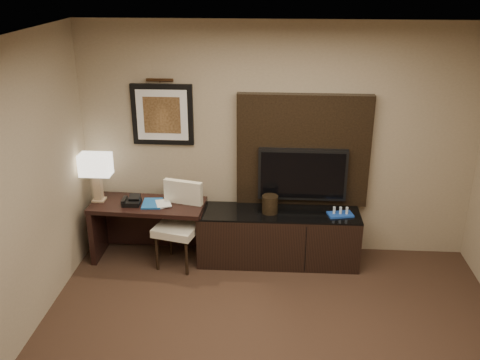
# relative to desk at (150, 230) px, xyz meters

# --- Properties ---
(ceiling) EXTENTS (4.50, 5.00, 0.01)m
(ceiling) POSITION_rel_desk_xyz_m (1.46, -2.15, 2.35)
(ceiling) COLOR silver
(ceiling) RESTS_ON wall_back
(wall_back) EXTENTS (4.50, 0.01, 2.70)m
(wall_back) POSITION_rel_desk_xyz_m (1.46, 0.35, 1.00)
(wall_back) COLOR gray
(wall_back) RESTS_ON floor
(desk) EXTENTS (1.32, 0.62, 0.69)m
(desk) POSITION_rel_desk_xyz_m (0.00, 0.00, 0.00)
(desk) COLOR black
(desk) RESTS_ON floor
(credenza) EXTENTS (1.83, 0.53, 0.63)m
(credenza) POSITION_rel_desk_xyz_m (1.50, 0.00, -0.03)
(credenza) COLOR black
(credenza) RESTS_ON floor
(tv_wall_panel) EXTENTS (1.50, 0.12, 1.30)m
(tv_wall_panel) POSITION_rel_desk_xyz_m (1.76, 0.29, 0.92)
(tv_wall_panel) COLOR black
(tv_wall_panel) RESTS_ON wall_back
(tv) EXTENTS (1.00, 0.08, 0.60)m
(tv) POSITION_rel_desk_xyz_m (1.76, 0.19, 0.67)
(tv) COLOR black
(tv) RESTS_ON tv_wall_panel
(artwork) EXTENTS (0.70, 0.04, 0.70)m
(artwork) POSITION_rel_desk_xyz_m (0.16, 0.33, 1.30)
(artwork) COLOR black
(artwork) RESTS_ON wall_back
(picture_light) EXTENTS (0.04, 0.04, 0.30)m
(picture_light) POSITION_rel_desk_xyz_m (0.16, 0.29, 1.70)
(picture_light) COLOR #3D2513
(picture_light) RESTS_ON wall_back
(desk_chair) EXTENTS (0.57, 0.62, 0.95)m
(desk_chair) POSITION_rel_desk_xyz_m (0.36, -0.15, 0.13)
(desk_chair) COLOR beige
(desk_chair) RESTS_ON floor
(table_lamp) EXTENTS (0.41, 0.28, 0.62)m
(table_lamp) POSITION_rel_desk_xyz_m (-0.58, 0.04, 0.65)
(table_lamp) COLOR tan
(table_lamp) RESTS_ON desk
(desk_phone) EXTENTS (0.21, 0.19, 0.10)m
(desk_phone) POSITION_rel_desk_xyz_m (-0.17, -0.04, 0.39)
(desk_phone) COLOR black
(desk_phone) RESTS_ON desk
(blue_folder) EXTENTS (0.24, 0.31, 0.02)m
(blue_folder) POSITION_rel_desk_xyz_m (0.06, -0.02, 0.35)
(blue_folder) COLOR #175197
(blue_folder) RESTS_ON desk
(book) EXTENTS (0.16, 0.07, 0.22)m
(book) POSITION_rel_desk_xyz_m (0.11, -0.05, 0.46)
(book) COLOR #B9B591
(book) RESTS_ON desk
(ice_bucket) EXTENTS (0.19, 0.19, 0.20)m
(ice_bucket) POSITION_rel_desk_xyz_m (1.40, -0.01, 0.38)
(ice_bucket) COLOR black
(ice_bucket) RESTS_ON credenza
(minibar_tray) EXTENTS (0.30, 0.22, 0.10)m
(minibar_tray) POSITION_rel_desk_xyz_m (2.18, -0.03, 0.33)
(minibar_tray) COLOR #1841A2
(minibar_tray) RESTS_ON credenza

